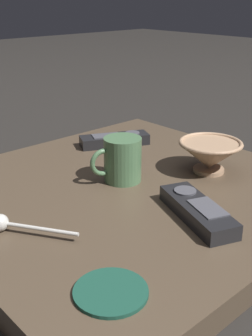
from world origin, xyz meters
TOP-DOWN VIEW (x-y plane):
  - ground_plane at (0.00, 0.00)m, footprint 6.00×6.00m
  - table at (0.00, 0.00)m, footprint 0.66×0.63m
  - cereal_bowl at (-0.17, 0.06)m, footprint 0.13×0.13m
  - coffee_mug at (-0.01, -0.03)m, footprint 0.10×0.07m
  - teaspoon at (0.24, 0.00)m, footprint 0.08×0.12m
  - tv_remote_near at (-0.00, 0.17)m, footprint 0.11×0.17m
  - tv_remote_far at (-0.14, -0.19)m, footprint 0.17×0.11m
  - drink_coaster at (0.22, 0.21)m, footprint 0.09×0.09m

SIDE VIEW (x-z plane):
  - ground_plane at x=0.00m, z-range 0.00..0.00m
  - table at x=0.00m, z-range 0.00..0.04m
  - drink_coaster at x=0.22m, z-range 0.04..0.05m
  - tv_remote_far at x=-0.14m, z-range 0.04..0.07m
  - tv_remote_near at x=0.00m, z-range 0.04..0.07m
  - teaspoon at x=0.24m, z-range 0.04..0.07m
  - cereal_bowl at x=-0.17m, z-range 0.05..0.11m
  - coffee_mug at x=-0.01m, z-range 0.04..0.13m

